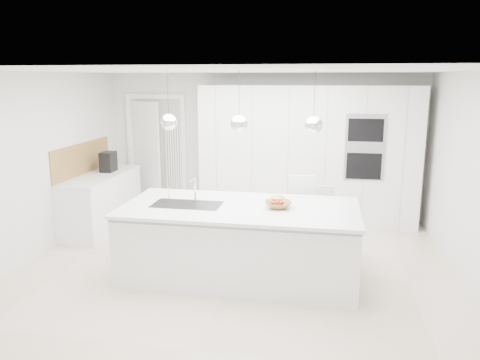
% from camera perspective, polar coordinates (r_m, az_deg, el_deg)
% --- Properties ---
extents(floor, '(5.50, 5.50, 0.00)m').
position_cam_1_polar(floor, '(6.20, -0.51, -10.57)').
color(floor, beige).
rests_on(floor, ground).
extents(wall_back, '(5.50, 0.00, 5.50)m').
position_cam_1_polar(wall_back, '(8.27, 2.76, 4.22)').
color(wall_back, silver).
rests_on(wall_back, ground).
extents(wall_left, '(0.00, 5.00, 5.00)m').
position_cam_1_polar(wall_left, '(6.90, -23.59, 1.58)').
color(wall_left, silver).
rests_on(wall_left, ground).
extents(ceiling, '(5.50, 5.50, 0.00)m').
position_cam_1_polar(ceiling, '(5.72, -0.56, 13.20)').
color(ceiling, white).
rests_on(ceiling, wall_back).
extents(tall_cabinets, '(3.60, 0.60, 2.30)m').
position_cam_1_polar(tall_cabinets, '(7.92, 8.22, 3.01)').
color(tall_cabinets, white).
rests_on(tall_cabinets, floor).
extents(oven_stack, '(0.62, 0.04, 1.05)m').
position_cam_1_polar(oven_stack, '(7.60, 14.97, 3.86)').
color(oven_stack, '#A5A5A8').
rests_on(oven_stack, tall_cabinets).
extents(doorway_frame, '(1.11, 0.08, 2.13)m').
position_cam_1_polar(doorway_frame, '(8.74, -10.06, 2.99)').
color(doorway_frame, white).
rests_on(doorway_frame, floor).
extents(hallway_door, '(0.76, 0.38, 2.00)m').
position_cam_1_polar(hallway_door, '(8.79, -11.70, 2.85)').
color(hallway_door, white).
rests_on(hallway_door, floor).
extents(radiator, '(0.32, 0.04, 1.40)m').
position_cam_1_polar(radiator, '(8.66, -8.06, 1.80)').
color(radiator, white).
rests_on(radiator, floor).
extents(left_base_cabinets, '(0.60, 1.80, 0.86)m').
position_cam_1_polar(left_base_cabinets, '(7.93, -16.49, -2.69)').
color(left_base_cabinets, white).
rests_on(left_base_cabinets, floor).
extents(left_worktop, '(0.62, 1.82, 0.04)m').
position_cam_1_polar(left_worktop, '(7.83, -16.69, 0.50)').
color(left_worktop, white).
rests_on(left_worktop, left_base_cabinets).
extents(oak_backsplash, '(0.02, 1.80, 0.50)m').
position_cam_1_polar(oak_backsplash, '(7.91, -18.67, 2.48)').
color(oak_backsplash, olive).
rests_on(oak_backsplash, wall_left).
extents(island_base, '(2.80, 1.20, 0.86)m').
position_cam_1_polar(island_base, '(5.75, -0.10, -7.83)').
color(island_base, white).
rests_on(island_base, floor).
extents(island_worktop, '(2.84, 1.40, 0.04)m').
position_cam_1_polar(island_worktop, '(5.66, -0.01, -3.38)').
color(island_worktop, white).
rests_on(island_worktop, island_base).
extents(island_sink, '(0.84, 0.44, 0.18)m').
position_cam_1_polar(island_sink, '(5.78, -6.46, -3.75)').
color(island_sink, '#3F3F42').
rests_on(island_sink, island_worktop).
extents(island_tap, '(0.02, 0.02, 0.30)m').
position_cam_1_polar(island_tap, '(5.89, -5.49, -1.10)').
color(island_tap, white).
rests_on(island_tap, island_worktop).
extents(pendant_left, '(0.20, 0.20, 0.20)m').
position_cam_1_polar(pendant_left, '(5.64, -8.69, 6.97)').
color(pendant_left, white).
rests_on(pendant_left, ceiling).
extents(pendant_mid, '(0.20, 0.20, 0.20)m').
position_cam_1_polar(pendant_mid, '(5.43, -0.11, 6.90)').
color(pendant_mid, white).
rests_on(pendant_mid, ceiling).
extents(pendant_right, '(0.20, 0.20, 0.20)m').
position_cam_1_polar(pendant_right, '(5.34, 8.96, 6.66)').
color(pendant_right, white).
rests_on(pendant_right, ceiling).
extents(fruit_bowl, '(0.37, 0.37, 0.08)m').
position_cam_1_polar(fruit_bowl, '(5.59, 4.67, -3.02)').
color(fruit_bowl, olive).
rests_on(fruit_bowl, island_worktop).
extents(espresso_machine, '(0.21, 0.31, 0.33)m').
position_cam_1_polar(espresso_machine, '(8.02, -15.76, 2.17)').
color(espresso_machine, black).
rests_on(espresso_machine, left_worktop).
extents(bar_stool_left, '(0.45, 0.57, 1.11)m').
position_cam_1_polar(bar_stool_left, '(6.39, 7.31, -4.68)').
color(bar_stool_left, white).
rests_on(bar_stool_left, floor).
extents(bar_stool_right, '(0.46, 0.53, 0.97)m').
position_cam_1_polar(bar_stool_right, '(6.49, 10.02, -5.16)').
color(bar_stool_right, white).
rests_on(bar_stool_right, floor).
extents(apple_a, '(0.08, 0.08, 0.08)m').
position_cam_1_polar(apple_a, '(5.59, 5.02, -2.70)').
color(apple_a, '#AA2519').
rests_on(apple_a, fruit_bowl).
extents(apple_b, '(0.08, 0.08, 0.08)m').
position_cam_1_polar(apple_b, '(5.60, 4.93, -2.64)').
color(apple_b, '#AA2519').
rests_on(apple_b, fruit_bowl).
extents(apple_c, '(0.08, 0.08, 0.08)m').
position_cam_1_polar(apple_c, '(5.53, 4.54, -2.83)').
color(apple_c, '#AA2519').
rests_on(apple_c, fruit_bowl).
extents(apple_extra_3, '(0.08, 0.08, 0.08)m').
position_cam_1_polar(apple_extra_3, '(5.58, 4.18, -2.69)').
color(apple_extra_3, '#AA2519').
rests_on(apple_extra_3, fruit_bowl).
extents(banana_bunch, '(0.22, 0.16, 0.20)m').
position_cam_1_polar(banana_bunch, '(5.55, 4.53, -2.36)').
color(banana_bunch, yellow).
rests_on(banana_bunch, fruit_bowl).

